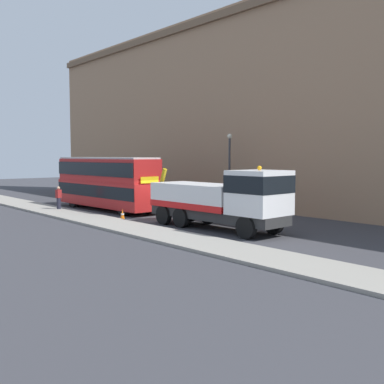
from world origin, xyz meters
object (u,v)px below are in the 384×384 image
object	(u,v)px
recovery_tow_truck	(221,199)
street_lamp	(229,165)
traffic_cone_near_bus	(122,215)
pedestrian_onlooker	(59,198)
double_decker_bus	(106,181)

from	to	relation	value
recovery_tow_truck	street_lamp	xyz separation A→B (m)	(-6.11, 6.79, 1.71)
traffic_cone_near_bus	street_lamp	distance (m)	9.49
recovery_tow_truck	pedestrian_onlooker	distance (m)	14.80
recovery_tow_truck	pedestrian_onlooker	world-z (taller)	recovery_tow_truck
recovery_tow_truck	street_lamp	world-z (taller)	street_lamp
street_lamp	recovery_tow_truck	bearing A→B (deg)	-48.01
double_decker_bus	street_lamp	world-z (taller)	street_lamp
street_lamp	double_decker_bus	bearing A→B (deg)	-133.94
recovery_tow_truck	traffic_cone_near_bus	distance (m)	7.45
recovery_tow_truck	street_lamp	size ratio (longest dim) A/B	1.75
double_decker_bus	street_lamp	size ratio (longest dim) A/B	1.91
pedestrian_onlooker	traffic_cone_near_bus	distance (m)	7.55
double_decker_bus	pedestrian_onlooker	xyz separation A→B (m)	(-1.78, -3.10, -1.25)
traffic_cone_near_bus	street_lamp	bearing A→B (deg)	84.34
recovery_tow_truck	double_decker_bus	distance (m)	12.68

